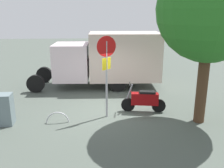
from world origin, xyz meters
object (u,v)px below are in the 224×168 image
object	(u,v)px
stop_sign	(106,64)
utility_cabinet	(3,109)
box_truck_near	(107,57)
motorcycle	(144,100)
bike_rack_hoop	(58,123)
street_tree	(210,10)

from	to	relation	value
stop_sign	utility_cabinet	xyz separation A→B (m)	(3.79, 0.42, -1.52)
box_truck_near	motorcycle	bearing A→B (deg)	111.40
bike_rack_hoop	motorcycle	bearing A→B (deg)	-166.40
stop_sign	bike_rack_hoop	xyz separation A→B (m)	(1.85, 0.43, -2.09)
box_truck_near	utility_cabinet	world-z (taller)	box_truck_near
motorcycle	bike_rack_hoop	world-z (taller)	motorcycle
box_truck_near	utility_cabinet	size ratio (longest dim) A/B	6.06
stop_sign	street_tree	distance (m)	4.00
bike_rack_hoop	street_tree	bearing A→B (deg)	177.20
street_tree	utility_cabinet	xyz separation A→B (m)	(7.22, -0.27, -3.46)
box_truck_near	motorcycle	distance (m)	4.16
utility_cabinet	box_truck_near	bearing A→B (deg)	-131.15
box_truck_near	stop_sign	bearing A→B (deg)	88.98
motorcycle	utility_cabinet	world-z (taller)	motorcycle
box_truck_near	utility_cabinet	bearing A→B (deg)	51.02
motorcycle	stop_sign	world-z (taller)	stop_sign
motorcycle	stop_sign	xyz separation A→B (m)	(1.56, 0.39, 1.57)
stop_sign	bike_rack_hoop	bearing A→B (deg)	13.12
box_truck_near	street_tree	xyz separation A→B (m)	(-3.19, 4.87, 2.43)
street_tree	box_truck_near	bearing A→B (deg)	-56.79
stop_sign	bike_rack_hoop	size ratio (longest dim) A/B	3.69
box_truck_near	utility_cabinet	distance (m)	6.20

